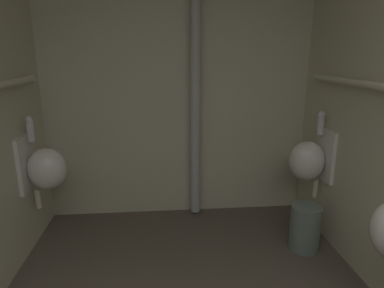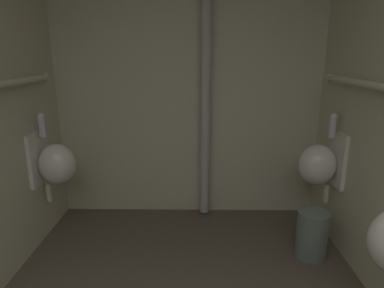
{
  "view_description": "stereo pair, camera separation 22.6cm",
  "coord_description": "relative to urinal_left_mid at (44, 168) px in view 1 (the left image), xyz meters",
  "views": [
    {
      "loc": [
        -0.15,
        0.26,
        1.55
      ],
      "look_at": [
        0.05,
        2.44,
        0.96
      ],
      "focal_mm": 31.46,
      "sensor_mm": 36.0,
      "label": 1
    },
    {
      "loc": [
        0.07,
        0.26,
        1.55
      ],
      "look_at": [
        0.05,
        2.44,
        0.96
      ],
      "focal_mm": 31.46,
      "sensor_mm": 36.0,
      "label": 2
    }
  ],
  "objects": [
    {
      "name": "urinal_right_far",
      "position": [
        2.17,
        0.01,
        0.0
      ],
      "size": [
        0.32,
        0.3,
        0.76
      ],
      "color": "silver"
    },
    {
      "name": "wall_back",
      "position": [
        1.08,
        0.56,
        0.59
      ],
      "size": [
        2.58,
        0.06,
        2.54
      ],
      "primitive_type": "cube",
      "color": "beige",
      "rests_on": "ground"
    },
    {
      "name": "waste_bin",
      "position": [
        2.06,
        -0.25,
        -0.49
      ],
      "size": [
        0.24,
        0.24,
        0.38
      ],
      "primitive_type": "cylinder",
      "color": "slate",
      "rests_on": "ground"
    },
    {
      "name": "standpipe_back_wall",
      "position": [
        1.24,
        0.45,
        0.59
      ],
      "size": [
        0.09,
        0.09,
        2.49
      ],
      "primitive_type": "cylinder",
      "color": "#B2B2B2",
      "rests_on": "ground"
    },
    {
      "name": "urinal_left_mid",
      "position": [
        0.0,
        0.0,
        0.0
      ],
      "size": [
        0.32,
        0.3,
        0.76
      ],
      "color": "silver"
    }
  ]
}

